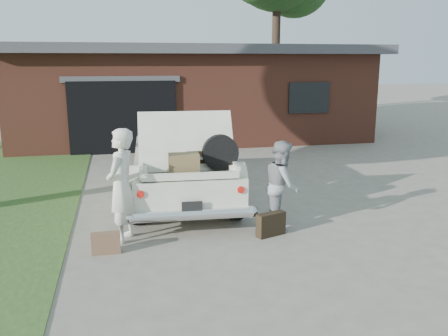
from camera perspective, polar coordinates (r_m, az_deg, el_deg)
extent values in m
plane|color=gray|center=(7.44, 1.02, -9.31)|extent=(90.00, 90.00, 0.00)
cube|color=brown|center=(18.43, -4.38, 8.76)|extent=(12.00, 7.00, 3.00)
cube|color=#4C4C51|center=(18.39, -4.47, 13.89)|extent=(12.80, 7.80, 0.30)
cube|color=black|center=(14.84, -12.05, 5.98)|extent=(3.20, 0.30, 2.20)
cube|color=#4C4C51|center=(14.69, -12.26, 10.40)|extent=(3.50, 0.12, 0.18)
cube|color=black|center=(15.95, 10.18, 8.32)|extent=(1.40, 0.08, 1.00)
cylinder|color=#38281E|center=(25.97, 6.22, 13.50)|extent=(0.44, 0.44, 6.26)
cube|color=white|center=(9.95, -5.25, 0.06)|extent=(2.13, 4.97, 0.63)
cube|color=#AAA596|center=(10.13, -5.44, 3.51)|extent=(1.72, 2.04, 0.51)
cube|color=black|center=(11.05, -5.77, 4.18)|extent=(1.51, 0.16, 0.43)
cube|color=black|center=(9.23, -5.04, 2.47)|extent=(1.51, 0.16, 0.43)
cylinder|color=black|center=(8.41, -10.25, -4.54)|extent=(0.25, 0.65, 0.64)
cylinder|color=black|center=(8.54, 1.36, -4.06)|extent=(0.25, 0.65, 0.64)
cylinder|color=black|center=(11.61, -10.04, 0.31)|extent=(0.25, 0.65, 0.64)
cylinder|color=black|center=(11.71, -1.62, 0.61)|extent=(0.25, 0.65, 0.64)
cylinder|color=silver|center=(7.62, -3.86, -5.65)|extent=(2.01, 0.29, 0.18)
cylinder|color=#A5140F|center=(7.55, -10.01, -3.06)|extent=(0.12, 0.10, 0.12)
cylinder|color=#A5140F|center=(7.69, 2.00, -2.57)|extent=(0.12, 0.10, 0.12)
cube|color=black|center=(7.56, -3.86, -4.64)|extent=(0.33, 0.04, 0.17)
cube|color=black|center=(8.08, -4.35, -0.49)|extent=(1.57, 1.16, 0.04)
cube|color=white|center=(8.03, -9.91, -0.02)|extent=(0.12, 1.07, 0.18)
cube|color=white|center=(8.16, 1.10, 0.38)|extent=(0.12, 1.07, 0.18)
cube|color=white|center=(7.55, -4.00, -0.99)|extent=(1.56, 0.15, 0.12)
cube|color=white|center=(8.22, -4.56, 3.26)|extent=(1.67, 0.72, 0.97)
cube|color=#42261C|center=(8.27, -6.79, 0.59)|extent=(0.62, 0.42, 0.19)
cube|color=olive|center=(7.82, -4.84, 0.48)|extent=(0.51, 0.35, 0.34)
cube|color=black|center=(8.25, -3.51, 0.59)|extent=(0.61, 0.42, 0.18)
cube|color=brown|center=(8.23, -3.17, 1.68)|extent=(0.43, 0.29, 0.14)
cylinder|color=black|center=(8.03, -0.45, 1.85)|extent=(0.62, 0.19, 0.62)
imported|color=silver|center=(7.53, -12.28, -2.11)|extent=(0.65, 0.77, 1.80)
imported|color=gray|center=(8.06, 7.01, -2.00)|extent=(0.74, 0.85, 1.50)
cube|color=brown|center=(7.30, -14.02, -8.76)|extent=(0.42, 0.14, 0.33)
cube|color=black|center=(7.81, 5.66, -6.75)|extent=(0.52, 0.32, 0.39)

